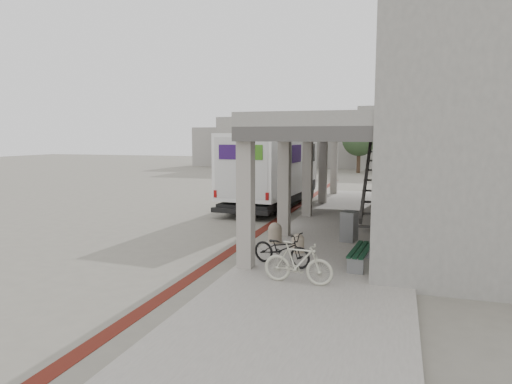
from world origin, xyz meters
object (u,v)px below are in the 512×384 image
(fedex_truck, at_px, (272,168))
(utility_cabinet, at_px, (349,226))
(bicycle_black, at_px, (282,249))
(bench, at_px, (361,253))
(bicycle_cream, at_px, (298,263))

(fedex_truck, bearing_deg, utility_cabinet, -53.53)
(bicycle_black, bearing_deg, bench, -55.71)
(bench, relative_size, bicycle_cream, 1.19)
(bench, distance_m, utility_cabinet, 2.80)
(fedex_truck, relative_size, bench, 4.46)
(fedex_truck, relative_size, utility_cabinet, 8.88)
(bicycle_black, bearing_deg, bicycle_cream, -134.10)
(bicycle_cream, bearing_deg, utility_cabinet, -4.38)
(fedex_truck, distance_m, bench, 11.01)
(bench, xyz_separation_m, bicycle_cream, (-1.23, -1.93, 0.17))
(fedex_truck, xyz_separation_m, bicycle_cream, (3.86, -11.58, -1.30))
(bench, distance_m, bicycle_black, 2.05)
(utility_cabinet, xyz_separation_m, bicycle_black, (-1.37, -3.34, -0.04))
(bench, height_order, bicycle_cream, bicycle_cream)
(fedex_truck, height_order, bicycle_black, fedex_truck)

